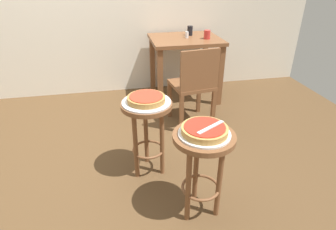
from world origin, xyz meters
name	(u,v)px	position (x,y,z in m)	size (l,w,h in m)	color
ground_plane	(86,163)	(0.00, 0.00, 0.00)	(6.00, 6.00, 0.00)	brown
stool_foreground	(203,156)	(0.82, -0.71, 0.47)	(0.39, 0.39, 0.63)	brown
serving_plate_foreground	(204,134)	(0.82, -0.71, 0.64)	(0.32, 0.32, 0.01)	silver
pizza_foreground	(205,130)	(0.82, -0.71, 0.67)	(0.28, 0.28, 0.05)	tan
stool_middle	(147,121)	(0.53, -0.20, 0.47)	(0.39, 0.39, 0.63)	brown
serving_plate_middle	(146,102)	(0.53, -0.20, 0.64)	(0.37, 0.37, 0.01)	silver
pizza_middle	(146,99)	(0.53, -0.20, 0.67)	(0.28, 0.28, 0.05)	#B78442
dining_table	(185,49)	(1.19, 1.20, 0.63)	(0.83, 0.70, 0.77)	brown
cup_near_edge	(207,35)	(1.42, 1.10, 0.82)	(0.08, 0.08, 0.10)	red
cup_far_edge	(190,31)	(1.28, 1.32, 0.83)	(0.07, 0.07, 0.11)	black
condiment_shaker	(187,35)	(1.20, 1.19, 0.81)	(0.04, 0.04, 0.07)	white
wooden_chair	(194,84)	(1.11, 0.48, 0.47)	(0.45, 0.45, 0.85)	brown
pizza_server_knife	(211,127)	(0.85, -0.73, 0.69)	(0.22, 0.02, 0.01)	silver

